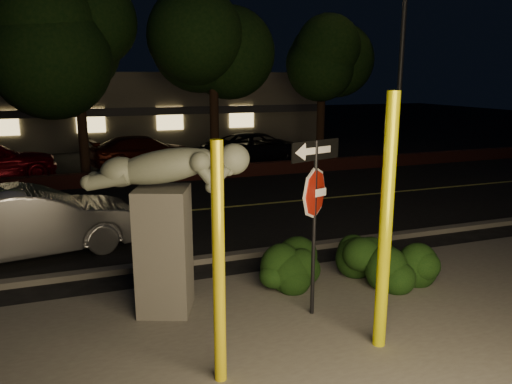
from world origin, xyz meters
The scene contains 22 objects.
ground centered at (0.00, 10.00, 0.00)m, with size 90.00×90.00×0.00m, color black.
patio centered at (0.00, -1.00, 0.01)m, with size 14.00×6.00×0.02m, color #4C4944.
road centered at (0.00, 7.00, 0.01)m, with size 80.00×8.00×0.01m, color black.
lane_marking centered at (0.00, 7.00, 0.02)m, with size 80.00×0.12×0.01m, color #B9B74A.
curb centered at (0.00, 2.90, 0.06)m, with size 80.00×0.25×0.12m, color #4C4944.
brick_wall centered at (0.00, 11.30, 0.25)m, with size 40.00×0.35×0.50m, color #461B16.
parking_lot centered at (0.00, 17.00, 0.01)m, with size 40.00×12.00×0.01m, color black.
building centered at (0.00, 24.99, 2.00)m, with size 22.00×10.20×4.00m.
tree_far_b centered at (-2.50, 13.20, 6.05)m, with size 5.20×5.20×8.41m.
tree_far_c centered at (2.50, 12.80, 5.66)m, with size 4.80×4.80×7.84m.
tree_far_d centered at (7.50, 13.30, 5.42)m, with size 4.40×4.40×7.42m.
yellow_pole_left centered at (-1.26, -1.19, 1.53)m, with size 0.15×0.15×3.06m, color yellow.
yellow_pole_right centered at (1.10, -1.15, 1.79)m, with size 0.18×0.18×3.58m, color #D5D30A.
signpost centered at (0.62, 0.04, 2.01)m, with size 0.92×0.33×2.82m.
sculpture centered at (-1.51, 0.96, 1.70)m, with size 2.54×1.51×2.76m.
hedge_center centered at (0.98, 1.18, 0.48)m, with size 1.84×0.86×0.96m, color black.
hedge_right centered at (2.34, 1.13, 0.53)m, with size 1.62×0.87×1.06m, color black.
hedge_far_right centered at (2.62, 0.60, 0.51)m, with size 1.46×0.91×1.01m, color black.
streetlight centered at (9.89, 11.23, 5.86)m, with size 1.44×0.64×9.85m.
silver_sedan centered at (-3.78, 4.55, 0.75)m, with size 1.58×4.54×1.49m, color #A7A8AC.
parked_car_darkred centered at (-0.10, 14.72, 0.66)m, with size 1.86×4.57×1.33m, color #3F0E06.
parked_car_dark centered at (4.76, 13.65, 0.69)m, with size 2.31×5.00×1.39m, color black.
Camera 1 is at (-2.74, -6.62, 3.75)m, focal length 35.00 mm.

